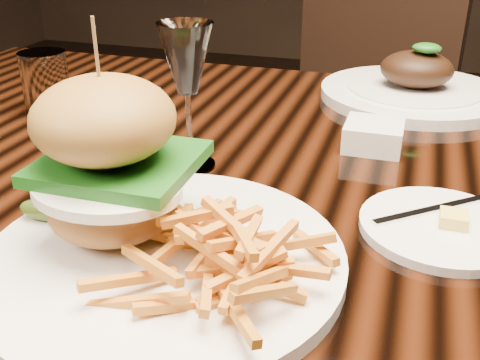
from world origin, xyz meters
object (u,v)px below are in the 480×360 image
(dining_table, at_px, (313,220))
(burger_plate, at_px, (150,209))
(far_dish, at_px, (414,88))
(wine_glass, at_px, (187,64))
(chair_far, at_px, (358,108))

(dining_table, height_order, burger_plate, burger_plate)
(burger_plate, distance_m, far_dish, 0.62)
(wine_glass, height_order, chair_far, chair_far)
(far_dish, relative_size, chair_far, 0.33)
(dining_table, relative_size, wine_glass, 8.90)
(wine_glass, bearing_deg, burger_plate, -77.00)
(dining_table, distance_m, burger_plate, 0.30)
(wine_glass, relative_size, far_dish, 0.57)
(wine_glass, distance_m, chair_far, 1.00)
(wine_glass, bearing_deg, chair_far, 83.01)
(far_dish, bearing_deg, dining_table, -107.52)
(dining_table, bearing_deg, burger_plate, -113.02)
(chair_far, bearing_deg, wine_glass, -82.92)
(burger_plate, bearing_deg, far_dish, 81.33)
(far_dish, bearing_deg, chair_far, 104.42)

